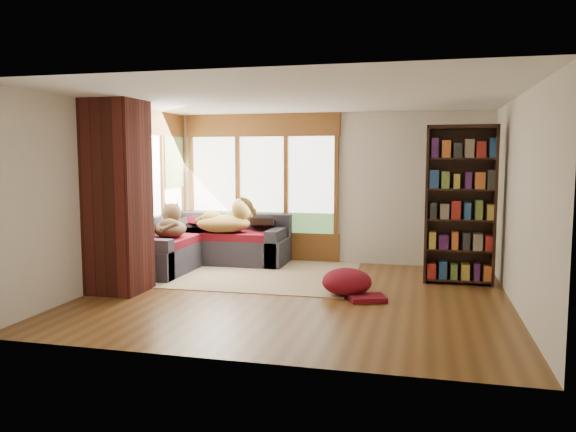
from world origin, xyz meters
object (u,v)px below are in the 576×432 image
at_px(sectional_sofa, 207,248).
at_px(dog_brindle, 171,224).
at_px(pouf, 347,281).
at_px(area_rug, 247,273).
at_px(dog_tan, 228,219).
at_px(bookshelf, 460,205).
at_px(brick_chimney, 118,197).

bearing_deg(sectional_sofa, dog_brindle, -122.90).
bearing_deg(pouf, dog_brindle, 162.86).
bearing_deg(area_rug, dog_tan, 133.27).
bearing_deg(pouf, bookshelf, 36.04).
bearing_deg(area_rug, dog_brindle, -174.07).
bearing_deg(brick_chimney, dog_brindle, 87.02).
height_order(bookshelf, dog_brindle, bookshelf).
distance_m(sectional_sofa, dog_tan, 0.62).
distance_m(pouf, dog_tan, 2.81).
bearing_deg(sectional_sofa, brick_chimney, -103.54).
bearing_deg(dog_brindle, dog_tan, -68.48).
xyz_separation_m(brick_chimney, area_rug, (1.32, 1.58, -1.29)).
bearing_deg(area_rug, bookshelf, 0.53).
xyz_separation_m(dog_tan, dog_brindle, (-0.74, -0.66, -0.04)).
height_order(area_rug, pouf, pouf).
relative_size(pouf, dog_brindle, 0.71).
bearing_deg(dog_tan, dog_brindle, -149.77).
xyz_separation_m(brick_chimney, dog_brindle, (0.08, 1.45, -0.54)).
distance_m(area_rug, dog_tan, 1.08).
xyz_separation_m(area_rug, bookshelf, (3.22, 0.03, 1.14)).
bearing_deg(bookshelf, dog_tan, 172.34).
xyz_separation_m(bookshelf, dog_tan, (-3.72, 0.50, -0.35)).
bearing_deg(dog_brindle, sectional_sofa, -51.80).
distance_m(bookshelf, dog_tan, 3.77).
distance_m(pouf, dog_brindle, 3.17).
height_order(brick_chimney, area_rug, brick_chimney).
relative_size(bookshelf, pouf, 3.45).
xyz_separation_m(area_rug, dog_tan, (-0.50, 0.53, 0.80)).
xyz_separation_m(area_rug, dog_brindle, (-1.24, -0.13, 0.76)).
bearing_deg(brick_chimney, pouf, 9.77).
distance_m(brick_chimney, dog_tan, 2.31).
bearing_deg(area_rug, pouf, -31.05).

